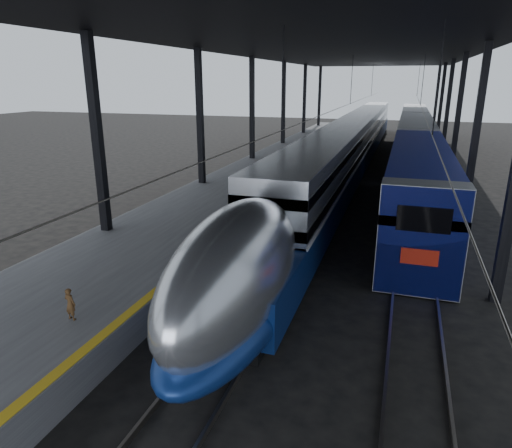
% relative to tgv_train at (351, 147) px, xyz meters
% --- Properties ---
extents(ground, '(160.00, 160.00, 0.00)m').
position_rel_tgv_train_xyz_m(ground, '(-2.00, -27.66, -1.91)').
color(ground, black).
rests_on(ground, ground).
extents(platform, '(6.00, 80.00, 1.00)m').
position_rel_tgv_train_xyz_m(platform, '(-5.50, -7.66, -1.41)').
color(platform, '#4C4C4F').
rests_on(platform, ground).
extents(yellow_strip, '(0.30, 80.00, 0.01)m').
position_rel_tgv_train_xyz_m(yellow_strip, '(-2.70, -7.66, -0.91)').
color(yellow_strip, gold).
rests_on(yellow_strip, platform).
extents(rails, '(6.52, 80.00, 0.16)m').
position_rel_tgv_train_xyz_m(rails, '(2.50, -7.66, -1.83)').
color(rails, slate).
rests_on(rails, ground).
extents(canopy, '(18.00, 75.00, 9.47)m').
position_rel_tgv_train_xyz_m(canopy, '(-0.10, -7.66, 7.20)').
color(canopy, black).
rests_on(canopy, ground).
extents(tgv_train, '(2.86, 65.20, 4.09)m').
position_rel_tgv_train_xyz_m(tgv_train, '(0.00, 0.00, 0.00)').
color(tgv_train, '#BABCC2').
rests_on(tgv_train, ground).
extents(second_train, '(2.87, 56.05, 3.95)m').
position_rel_tgv_train_xyz_m(second_train, '(5.00, 3.94, 0.09)').
color(second_train, navy).
rests_on(second_train, ground).
extents(child, '(0.36, 0.26, 0.92)m').
position_rel_tgv_train_xyz_m(child, '(-3.99, -29.60, -0.46)').
color(child, '#4E331A').
rests_on(child, platform).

